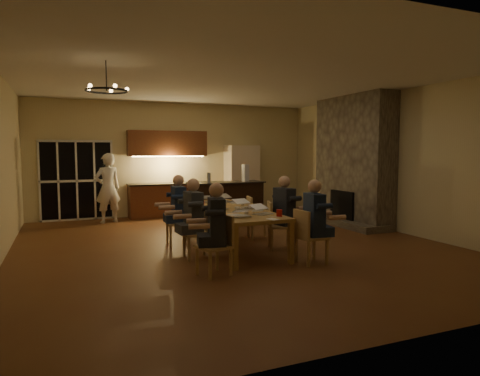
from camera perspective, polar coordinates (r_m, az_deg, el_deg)
name	(u,v)px	position (r m, az deg, el deg)	size (l,w,h in m)	color
floor	(234,246)	(8.39, -0.87, -7.73)	(9.00, 9.00, 0.00)	brown
back_wall	(176,159)	(12.50, -8.53, 3.81)	(8.00, 0.04, 3.20)	beige
right_wall	(398,162)	(10.36, 20.32, 3.32)	(0.04, 9.00, 3.20)	beige
ceiling	(233,77)	(8.30, -0.90, 14.52)	(8.00, 9.00, 0.04)	white
french_doors	(77,181)	(12.11, -20.93, 0.89)	(1.86, 0.08, 2.10)	black
fireplace	(353,161)	(11.07, 14.87, 3.55)	(0.58, 2.50, 3.20)	#756D5C
kitchenette	(168,174)	(12.13, -9.52, 1.87)	(2.24, 0.68, 2.40)	brown
refrigerator	(242,179)	(12.77, 0.22, 1.19)	(0.90, 0.68, 2.00)	#F0E1C9
dining_table	(230,228)	(8.20, -1.37, -5.35)	(1.10, 3.13, 0.75)	#AF8046
bar_island	(227,203)	(10.63, -1.80, -2.07)	(1.86, 0.68, 1.08)	black
chair_left_near	(214,246)	(6.39, -3.54, -7.69)	(0.44, 0.44, 0.89)	tan
chair_left_mid	(197,233)	(7.40, -5.80, -5.95)	(0.44, 0.44, 0.89)	tan
chair_left_far	(178,222)	(8.50, -8.28, -4.55)	(0.44, 0.44, 0.89)	tan
chair_right_near	(311,236)	(7.15, 9.51, -6.38)	(0.44, 0.44, 0.89)	tan
chair_right_mid	(280,225)	(8.11, 5.37, -4.98)	(0.44, 0.44, 0.89)	tan
chair_right_far	(259,218)	(9.01, 2.51, -3.96)	(0.44, 0.44, 0.89)	tan
person_left_near	(217,229)	(6.37, -3.15, -5.48)	(0.60, 0.60, 1.38)	#22242C
person_right_near	(314,221)	(7.14, 9.86, -4.41)	(0.60, 0.60, 1.38)	#1C2446
person_left_mid	(193,219)	(7.36, -6.22, -4.08)	(0.60, 0.60, 1.38)	#393D43
person_right_mid	(284,212)	(8.09, 5.90, -3.26)	(0.60, 0.60, 1.38)	#22242C
person_left_far	(179,210)	(8.50, -8.17, -2.89)	(0.60, 0.60, 1.38)	#1C2446
standing_person	(108,188)	(11.46, -17.22, 0.00)	(0.65, 0.43, 1.79)	white
chandelier	(107,91)	(6.92, -17.36, 12.27)	(0.63, 0.63, 0.03)	black
laptop_a	(240,210)	(7.12, 0.04, -2.95)	(0.32, 0.28, 0.23)	silver
laptop_b	(263,208)	(7.39, 3.08, -2.67)	(0.32, 0.28, 0.23)	silver
laptop_c	(218,203)	(8.05, -2.94, -2.04)	(0.32, 0.28, 0.23)	silver
laptop_d	(244,202)	(8.17, 0.56, -1.92)	(0.32, 0.28, 0.23)	silver
laptop_e	(203,197)	(9.15, -5.01, -1.20)	(0.32, 0.28, 0.23)	silver
laptop_f	(226,197)	(9.14, -1.83, -1.19)	(0.32, 0.28, 0.23)	silver
mug_front	(237,209)	(7.64, -0.36, -2.88)	(0.08, 0.08, 0.10)	white
mug_mid	(225,202)	(8.75, -2.02, -1.88)	(0.09, 0.09, 0.10)	white
mug_back	(200,202)	(8.72, -5.41, -1.92)	(0.07, 0.07, 0.10)	white
redcup_near	(279,213)	(7.16, 5.27, -3.36)	(0.10, 0.10, 0.12)	#AF120B
redcup_mid	(202,204)	(8.38, -5.11, -2.13)	(0.10, 0.10, 0.12)	#AF120B
redcup_far	(216,197)	(9.51, -3.27, -1.27)	(0.10, 0.10, 0.12)	#AF120B
can_silver	(246,211)	(7.43, 0.86, -3.03)	(0.07, 0.07, 0.12)	#B2B2B7
can_cola	(200,198)	(9.44, -5.35, -1.33)	(0.06, 0.06, 0.12)	#3F0F0C
can_right	(242,203)	(8.58, 0.33, -1.95)	(0.06, 0.06, 0.12)	#B2B2B7
plate_near	(257,210)	(7.84, 2.22, -2.99)	(0.25, 0.25, 0.02)	white
plate_left	(234,215)	(7.23, -0.75, -3.66)	(0.28, 0.28, 0.02)	white
plate_far	(235,203)	(8.97, -0.63, -1.97)	(0.23, 0.23, 0.02)	white
notepad	(273,219)	(6.85, 4.43, -4.19)	(0.14, 0.20, 0.01)	white
bar_bottle	(209,178)	(10.31, -4.17, 1.38)	(0.08, 0.08, 0.24)	#99999E
bar_blender	(245,173)	(10.70, 0.72, 2.02)	(0.14, 0.14, 0.42)	silver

